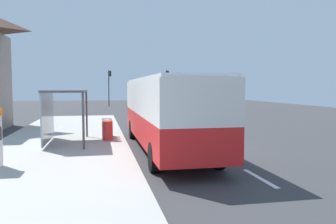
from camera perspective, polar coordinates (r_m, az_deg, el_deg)
The scene contains 19 objects.
ground_plane at distance 30.00m, azimuth -2.62°, elevation -1.27°, with size 56.00×92.00×0.04m, color #38383A.
sidewalk_platform at distance 17.82m, azimuth -17.27°, elevation -4.80°, with size 6.20×30.00×0.18m, color #ADAAA3.
lane_stripe_seg_0 at distance 11.02m, azimuth 15.15°, elevation -10.68°, with size 0.16×2.20×0.01m, color silver.
lane_stripe_seg_1 at distance 15.54m, azimuth 6.84°, elevation -6.25°, with size 0.16×2.20×0.01m, color silver.
lane_stripe_seg_2 at distance 20.29m, azimuth 2.41°, elevation -3.79°, with size 0.16×2.20×0.01m, color silver.
lane_stripe_seg_3 at distance 25.14m, azimuth -0.31°, elevation -2.25°, with size 0.16×2.20×0.01m, color silver.
lane_stripe_seg_4 at distance 30.04m, azimuth -2.15°, elevation -1.21°, with size 0.16×2.20×0.01m, color silver.
lane_stripe_seg_5 at distance 34.96m, azimuth -3.47°, elevation -0.47°, with size 0.16×2.20×0.01m, color silver.
lane_stripe_seg_6 at distance 39.91m, azimuth -4.46°, elevation 0.10°, with size 0.16×2.20×0.01m, color silver.
lane_stripe_seg_7 at distance 44.86m, azimuth -5.23°, elevation 0.53°, with size 0.16×2.20×0.01m, color silver.
bus at distance 14.96m, azimuth -0.42°, elevation 0.47°, with size 2.54×11.01×3.21m.
white_van at distance 38.25m, azimuth -1.22°, elevation 1.94°, with size 2.08×5.22×2.30m.
sedan_near at distance 54.53m, azimuth -4.18°, elevation 2.00°, with size 1.86×4.41×1.52m.
recycling_bin_red at distance 17.19m, azimuth -10.14°, elevation -3.10°, with size 0.52×0.52×0.95m, color red.
recycling_bin_yellow at distance 17.89m, azimuth -10.19°, elevation -2.82°, with size 0.52×0.52×0.95m, color yellow.
recycling_bin_blue at distance 18.58m, azimuth -10.24°, elevation -2.56°, with size 0.52×0.52×0.95m, color blue.
traffic_light_near_side at distance 51.64m, azimuth -0.18°, elevation 4.99°, with size 0.49×0.28×5.43m.
traffic_light_far_side at distance 51.47m, azimuth -9.82°, elevation 4.90°, with size 0.49×0.28×5.38m.
bus_shelter at distance 16.68m, azimuth -17.79°, elevation 1.52°, with size 1.80×4.00×2.50m.
Camera 1 is at (-4.56, -15.52, 2.79)m, focal length 36.26 mm.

